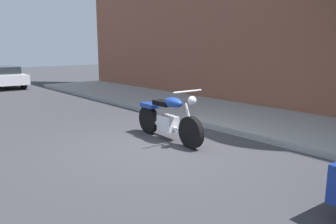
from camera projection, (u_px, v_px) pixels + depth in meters
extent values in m
plane|color=#38383D|center=(165.00, 147.00, 6.61)|extent=(60.00, 60.00, 0.00)
cube|color=#959595|center=(262.00, 120.00, 8.68)|extent=(23.38, 3.08, 0.14)
cylinder|color=black|center=(191.00, 132.00, 6.47)|extent=(0.65, 0.15, 0.64)
cylinder|color=black|center=(149.00, 119.00, 7.64)|extent=(0.65, 0.15, 0.64)
cube|color=silver|center=(168.00, 123.00, 7.04)|extent=(0.45, 0.30, 0.32)
cube|color=silver|center=(168.00, 126.00, 7.06)|extent=(1.35, 0.14, 0.06)
ellipsoid|color=navy|center=(173.00, 103.00, 6.81)|extent=(0.53, 0.28, 0.22)
cube|color=black|center=(163.00, 103.00, 7.10)|extent=(0.49, 0.26, 0.10)
cube|color=navy|center=(150.00, 105.00, 7.53)|extent=(0.45, 0.26, 0.10)
cylinder|color=silver|center=(189.00, 118.00, 6.46)|extent=(0.27, 0.06, 0.58)
cylinder|color=silver|center=(187.00, 91.00, 6.41)|extent=(0.07, 0.70, 0.04)
sphere|color=silver|center=(192.00, 100.00, 6.33)|extent=(0.17, 0.17, 0.17)
cylinder|color=silver|center=(167.00, 125.00, 7.35)|extent=(0.80, 0.13, 0.09)
cylinder|color=black|center=(23.00, 82.00, 15.90)|extent=(0.65, 0.26, 0.64)
cylinder|color=black|center=(11.00, 78.00, 17.97)|extent=(0.65, 0.26, 0.64)
cube|color=silver|center=(0.00, 78.00, 16.46)|extent=(4.21, 2.04, 0.45)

